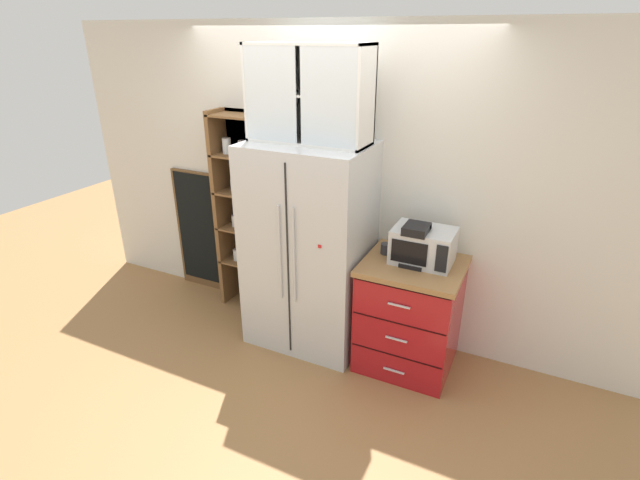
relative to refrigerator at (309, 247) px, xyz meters
The scene contains 11 objects.
ground_plane 0.85m from the refrigerator, 90.01° to the right, with size 10.85×10.85×0.00m, color #9E7042.
wall_back_cream 0.58m from the refrigerator, 90.00° to the left, with size 5.14×0.10×2.55m, color silver.
refrigerator is the anchor object (origin of this frame).
pantry_shelf_column 0.83m from the refrigerator, 160.08° to the left, with size 0.56×0.29×1.85m.
counter_cabinet 0.95m from the refrigerator, ahead, with size 0.73×0.68×0.89m.
microwave 0.92m from the refrigerator, ahead, with size 0.44×0.33×0.26m.
coffee_maker 0.89m from the refrigerator, ahead, with size 0.17×0.20×0.31m.
mug_charcoal 0.63m from the refrigerator, ahead, with size 0.11×0.08×0.08m.
bottle_clear 0.88m from the refrigerator, ahead, with size 0.07×0.07×0.26m.
upper_cabinet 1.19m from the refrigerator, 90.00° to the left, with size 0.90×0.32×0.69m.
chalkboard_menu 1.42m from the refrigerator, 166.89° to the left, with size 0.60×0.04×1.23m.
Camera 1 is at (1.60, -3.08, 2.45)m, focal length 26.50 mm.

